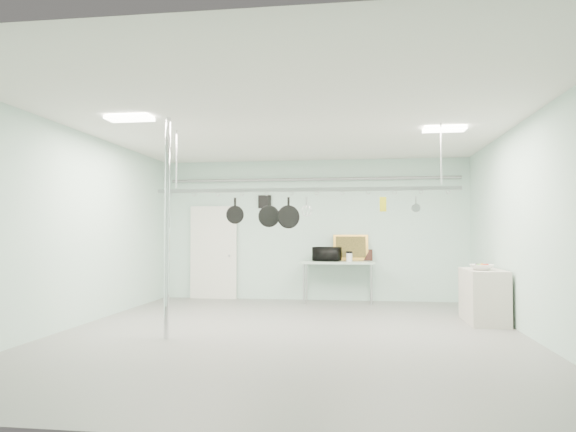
# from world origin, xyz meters

# --- Properties ---
(floor) EXTENTS (8.00, 8.00, 0.00)m
(floor) POSITION_xyz_m (0.00, 0.00, 0.00)
(floor) COLOR gray
(floor) RESTS_ON ground
(ceiling) EXTENTS (7.00, 8.00, 0.02)m
(ceiling) POSITION_xyz_m (0.00, 0.00, 3.19)
(ceiling) COLOR silver
(ceiling) RESTS_ON back_wall
(back_wall) EXTENTS (7.00, 0.02, 3.20)m
(back_wall) POSITION_xyz_m (0.00, 3.99, 1.60)
(back_wall) COLOR silver
(back_wall) RESTS_ON floor
(right_wall) EXTENTS (0.02, 8.00, 3.20)m
(right_wall) POSITION_xyz_m (3.49, 0.00, 1.60)
(right_wall) COLOR silver
(right_wall) RESTS_ON floor
(door) EXTENTS (1.10, 0.10, 2.20)m
(door) POSITION_xyz_m (-2.30, 3.94, 1.05)
(door) COLOR silver
(door) RESTS_ON floor
(wall_vent) EXTENTS (0.30, 0.04, 0.30)m
(wall_vent) POSITION_xyz_m (-1.10, 3.97, 2.25)
(wall_vent) COLOR black
(wall_vent) RESTS_ON back_wall
(conduit_pipe) EXTENTS (6.60, 0.07, 0.07)m
(conduit_pipe) POSITION_xyz_m (0.00, 3.90, 2.75)
(conduit_pipe) COLOR gray
(conduit_pipe) RESTS_ON back_wall
(chrome_pole) EXTENTS (0.08, 0.08, 3.20)m
(chrome_pole) POSITION_xyz_m (-1.70, -0.60, 1.60)
(chrome_pole) COLOR silver
(chrome_pole) RESTS_ON floor
(prep_table) EXTENTS (1.60, 0.70, 0.91)m
(prep_table) POSITION_xyz_m (0.60, 3.60, 0.83)
(prep_table) COLOR #A2BFAE
(prep_table) RESTS_ON floor
(side_cabinet) EXTENTS (0.60, 1.20, 0.90)m
(side_cabinet) POSITION_xyz_m (3.15, 1.40, 0.45)
(side_cabinet) COLOR beige
(side_cabinet) RESTS_ON floor
(pot_rack) EXTENTS (4.80, 0.06, 1.00)m
(pot_rack) POSITION_xyz_m (0.20, 0.30, 2.23)
(pot_rack) COLOR #B7B7BC
(pot_rack) RESTS_ON ceiling
(light_panel_left) EXTENTS (0.65, 0.30, 0.05)m
(light_panel_left) POSITION_xyz_m (-2.20, -0.80, 3.16)
(light_panel_left) COLOR white
(light_panel_left) RESTS_ON ceiling
(light_panel_right) EXTENTS (0.65, 0.30, 0.05)m
(light_panel_right) POSITION_xyz_m (2.40, 0.60, 3.16)
(light_panel_right) COLOR white
(light_panel_right) RESTS_ON ceiling
(microwave) EXTENTS (0.64, 0.51, 0.31)m
(microwave) POSITION_xyz_m (0.37, 3.57, 1.06)
(microwave) COLOR black
(microwave) RESTS_ON prep_table
(coffee_canister) EXTENTS (0.13, 0.13, 0.18)m
(coffee_canister) POSITION_xyz_m (0.85, 3.44, 1.00)
(coffee_canister) COLOR white
(coffee_canister) RESTS_ON prep_table
(painting_large) EXTENTS (0.79, 0.19, 0.58)m
(painting_large) POSITION_xyz_m (0.88, 3.90, 1.20)
(painting_large) COLOR #BF8B33
(painting_large) RESTS_ON prep_table
(painting_small) EXTENTS (0.30, 0.09, 0.25)m
(painting_small) POSITION_xyz_m (1.21, 3.90, 1.03)
(painting_small) COLOR black
(painting_small) RESTS_ON prep_table
(fruit_bowl) EXTENTS (0.48, 0.48, 0.10)m
(fruit_bowl) POSITION_xyz_m (3.08, 1.20, 0.95)
(fruit_bowl) COLOR silver
(fruit_bowl) RESTS_ON side_cabinet
(skillet_left) EXTENTS (0.28, 0.19, 0.40)m
(skillet_left) POSITION_xyz_m (-0.91, 0.30, 1.89)
(skillet_left) COLOR black
(skillet_left) RESTS_ON pot_rack
(skillet_mid) EXTENTS (0.35, 0.08, 0.47)m
(skillet_mid) POSITION_xyz_m (-0.36, 0.30, 1.85)
(skillet_mid) COLOR black
(skillet_mid) RESTS_ON pot_rack
(skillet_right) EXTENTS (0.36, 0.21, 0.49)m
(skillet_right) POSITION_xyz_m (-0.05, 0.30, 1.84)
(skillet_right) COLOR black
(skillet_right) RESTS_ON pot_rack
(whisk) EXTENTS (0.22, 0.22, 0.36)m
(whisk) POSITION_xyz_m (0.24, 0.30, 1.91)
(whisk) COLOR #BBBCC0
(whisk) RESTS_ON pot_rack
(grater) EXTENTS (0.10, 0.04, 0.24)m
(grater) POSITION_xyz_m (1.42, 0.30, 1.96)
(grater) COLOR gold
(grater) RESTS_ON pot_rack
(saucepan) EXTENTS (0.14, 0.09, 0.24)m
(saucepan) POSITION_xyz_m (1.92, 0.30, 1.96)
(saucepan) COLOR silver
(saucepan) RESTS_ON pot_rack
(fruit_cluster) EXTENTS (0.24, 0.24, 0.09)m
(fruit_cluster) POSITION_xyz_m (3.08, 1.20, 0.99)
(fruit_cluster) COLOR #AF2010
(fruit_cluster) RESTS_ON fruit_bowl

